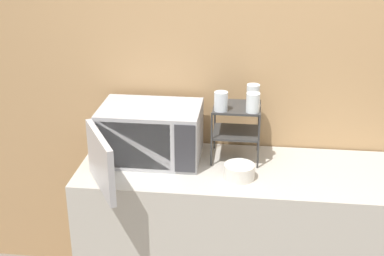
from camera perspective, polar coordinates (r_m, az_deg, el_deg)
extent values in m
cube|color=tan|center=(2.99, 7.36, 5.48)|extent=(8.00, 0.06, 2.60)
cube|color=#B7B2A8|center=(3.06, 6.57, -11.90)|extent=(1.88, 0.60, 0.90)
cube|color=#ADADB2|center=(2.88, -4.40, -0.50)|extent=(0.53, 0.36, 0.30)
cube|color=#B7B2A8|center=(2.74, -6.29, -1.90)|extent=(0.38, 0.01, 0.25)
cube|color=#333338|center=(2.69, -0.76, -2.25)|extent=(0.11, 0.01, 0.26)
cube|color=#ADADB2|center=(2.60, -9.75, -3.52)|extent=(0.23, 0.38, 0.28)
cylinder|color=#333333|center=(2.79, 2.10, -1.25)|extent=(0.01, 0.01, 0.30)
cylinder|color=#333333|center=(2.78, 7.22, -1.48)|extent=(0.01, 0.01, 0.30)
cylinder|color=#333333|center=(2.99, 2.45, 0.47)|extent=(0.01, 0.01, 0.30)
cylinder|color=#333333|center=(2.98, 7.22, 0.25)|extent=(0.01, 0.01, 0.30)
cube|color=#333333|center=(2.88, 4.74, -0.47)|extent=(0.25, 0.22, 0.01)
cube|color=#333333|center=(2.83, 4.84, 2.22)|extent=(0.25, 0.22, 0.01)
cylinder|color=silver|center=(2.74, 3.11, 2.87)|extent=(0.07, 0.07, 0.10)
cylinder|color=silver|center=(2.87, 6.52, 3.66)|extent=(0.07, 0.07, 0.10)
cylinder|color=silver|center=(2.74, 6.52, 2.71)|extent=(0.07, 0.07, 0.10)
cylinder|color=silver|center=(2.73, 5.04, -5.26)|extent=(0.09, 0.09, 0.01)
cylinder|color=silver|center=(2.72, 5.07, -4.64)|extent=(0.16, 0.16, 0.08)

